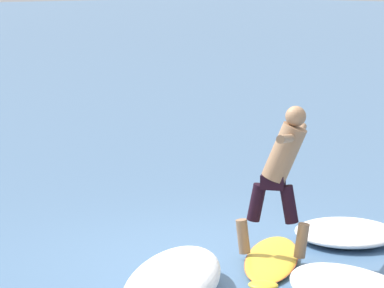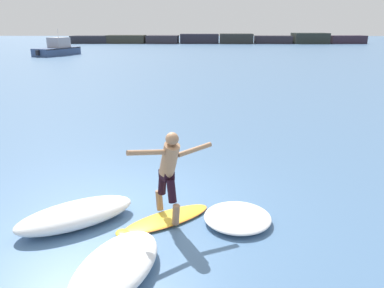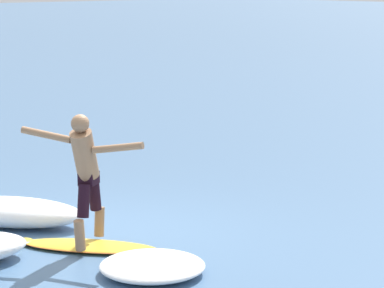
{
  "view_description": "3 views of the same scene",
  "coord_description": "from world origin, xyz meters",
  "views": [
    {
      "loc": [
        -6.95,
        -7.11,
        3.16
      ],
      "look_at": [
        0.55,
        0.83,
        1.16
      ],
      "focal_mm": 85.0,
      "sensor_mm": 36.0,
      "label": 1
    },
    {
      "loc": [
        1.05,
        -6.82,
        3.56
      ],
      "look_at": [
        0.91,
        0.33,
        1.23
      ],
      "focal_mm": 35.0,
      "sensor_mm": 36.0,
      "label": 2
    },
    {
      "loc": [
        9.72,
        -7.11,
        3.45
      ],
      "look_at": [
        0.84,
        0.86,
        1.25
      ],
      "focal_mm": 85.0,
      "sensor_mm": 36.0,
      "label": 3
    }
  ],
  "objects": [
    {
      "name": "surfer",
      "position": [
        0.52,
        -0.65,
        1.09
      ],
      "size": [
        1.42,
        1.03,
        1.71
      ],
      "color": "#976F4F",
      "rests_on": "surfboard"
    },
    {
      "name": "surfboard",
      "position": [
        0.44,
        -0.59,
        0.04
      ],
      "size": [
        1.84,
        1.54,
        0.22
      ],
      "color": "yellow",
      "rests_on": "ground"
    },
    {
      "name": "wave_foam_beside",
      "position": [
        1.78,
        -0.61,
        0.1
      ],
      "size": [
        1.77,
        1.77,
        0.2
      ],
      "color": "white",
      "rests_on": "ground"
    },
    {
      "name": "ground_plane",
      "position": [
        0.0,
        0.0,
        0.0
      ],
      "size": [
        200.0,
        200.0,
        0.0
      ],
      "primitive_type": "plane",
      "color": "#4B709A"
    },
    {
      "name": "wave_foam_at_tail",
      "position": [
        -1.2,
        -0.75,
        0.2
      ],
      "size": [
        2.27,
        1.94,
        0.4
      ],
      "color": "white",
      "rests_on": "ground"
    }
  ]
}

